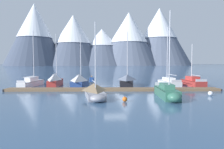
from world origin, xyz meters
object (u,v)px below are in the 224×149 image
sailboat_mid_dock_port (80,80)px  sailboat_second_berth (56,80)px  sailboat_nearest_berth (33,82)px  sailboat_end_of_dock (168,82)px  sailboat_outer_slip (167,92)px  person_on_dock (92,81)px  sailboat_far_berth (127,80)px  sailboat_last_slip (191,82)px  sailboat_mid_dock_starboard (95,91)px  mooring_buoy_inner_mooring (125,99)px  mooring_buoy_channel_marker (210,93)px

sailboat_mid_dock_port → sailboat_second_berth: bearing=-178.8°
sailboat_nearest_berth → sailboat_end_of_dock: (21.31, -1.44, 0.00)m
sailboat_outer_slip → person_on_dock: 10.20m
sailboat_nearest_berth → sailboat_far_berth: sailboat_nearest_berth is taller
sailboat_last_slip → person_on_dock: (-15.73, -5.13, 0.68)m
sailboat_second_berth → sailboat_nearest_berth: bearing=179.7°
sailboat_mid_dock_port → person_on_dock: bearing=-71.3°
sailboat_nearest_berth → sailboat_mid_dock_starboard: sailboat_nearest_berth is taller
sailboat_end_of_dock → mooring_buoy_inner_mooring: size_ratio=16.55×
sailboat_nearest_berth → mooring_buoy_inner_mooring: sailboat_nearest_berth is taller
sailboat_last_slip → mooring_buoy_channel_marker: size_ratio=11.12×
sailboat_nearest_berth → sailboat_mid_dock_starboard: (10.05, -11.87, 0.15)m
sailboat_last_slip → sailboat_nearest_berth: bearing=177.7°
sailboat_mid_dock_port → sailboat_last_slip: 17.86m
sailboat_outer_slip → sailboat_end_of_dock: (3.65, 10.81, -0.05)m
sailboat_nearest_berth → sailboat_far_berth: (14.95, -0.59, 0.27)m
sailboat_mid_dock_starboard → person_on_dock: bearing=95.2°
sailboat_mid_dock_starboard → mooring_buoy_inner_mooring: 3.71m
sailboat_far_berth → sailboat_mid_dock_starboard: bearing=-113.5°
sailboat_last_slip → sailboat_mid_dock_port: bearing=176.6°
sailboat_end_of_dock → sailboat_outer_slip: bearing=-108.7°
sailboat_mid_dock_port → person_on_dock: (2.09, -6.19, 0.41)m
mooring_buoy_channel_marker → sailboat_mid_dock_starboard: bearing=-177.0°
sailboat_nearest_berth → sailboat_end_of_dock: size_ratio=0.95×
sailboat_far_berth → sailboat_outer_slip: bearing=-76.9°
sailboat_second_berth → sailboat_mid_dock_port: 3.83m
sailboat_last_slip → sailboat_end_of_dock: bearing=-173.5°
sailboat_second_berth → sailboat_end_of_dock: 17.78m
sailboat_mid_dock_port → sailboat_far_berth: size_ratio=0.96×
sailboat_nearest_berth → mooring_buoy_channel_marker: sailboat_nearest_berth is taller
sailboat_end_of_dock → person_on_dock: (-11.79, -4.69, 0.69)m
mooring_buoy_channel_marker → sailboat_nearest_berth: bearing=154.0°
sailboat_second_berth → mooring_buoy_inner_mooring: (9.34, -14.12, -0.69)m
sailboat_mid_dock_port → sailboat_last_slip: (17.82, -1.06, -0.27)m
sailboat_end_of_dock → sailboat_last_slip: (3.94, 0.45, 0.01)m
sailboat_outer_slip → mooring_buoy_channel_marker: (5.25, 1.06, -0.36)m
sailboat_far_berth → sailboat_end_of_dock: sailboat_end_of_dock is taller
sailboat_second_berth → sailboat_last_slip: 21.68m
sailboat_end_of_dock → mooring_buoy_inner_mooring: sailboat_end_of_dock is taller
sailboat_last_slip → sailboat_second_berth: bearing=177.4°
sailboat_last_slip → sailboat_far_berth: bearing=177.7°
sailboat_nearest_berth → sailboat_outer_slip: 21.49m
sailboat_mid_dock_starboard → mooring_buoy_channel_marker: bearing=3.0°
mooring_buoy_inner_mooring → sailboat_last_slip: bearing=46.9°
sailboat_nearest_berth → sailboat_mid_dock_port: sailboat_nearest_berth is taller
sailboat_second_berth → sailboat_mid_dock_starboard: bearing=-61.5°
sailboat_mid_dock_port → sailboat_end_of_dock: (13.88, -1.51, -0.28)m
sailboat_outer_slip → person_on_dock: bearing=143.0°
sailboat_nearest_berth → sailboat_last_slip: size_ratio=1.32×
sailboat_mid_dock_starboard → sailboat_outer_slip: (7.61, -0.38, -0.10)m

